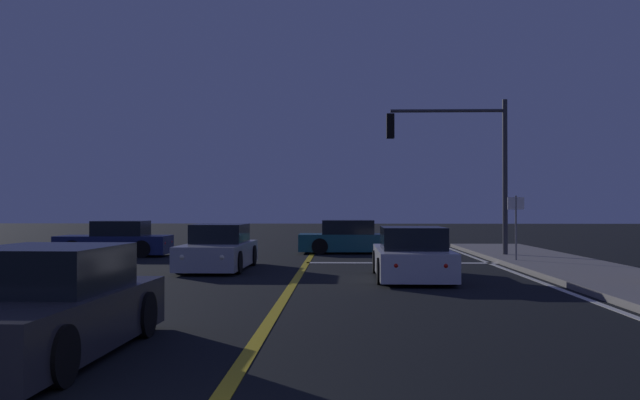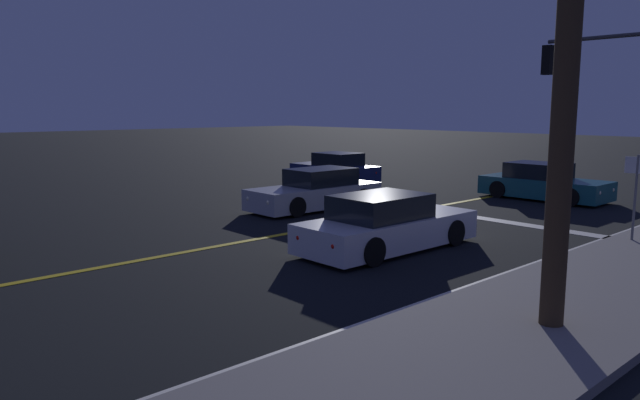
% 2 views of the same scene
% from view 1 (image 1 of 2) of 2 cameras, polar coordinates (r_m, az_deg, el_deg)
% --- Properties ---
extents(lane_line_center, '(0.20, 35.88, 0.01)m').
position_cam_1_polar(lane_line_center, '(14.55, -2.85, -7.81)').
color(lane_line_center, gold).
rests_on(lane_line_center, ground).
extents(lane_line_edge_right, '(0.16, 35.88, 0.01)m').
position_cam_1_polar(lane_line_edge_right, '(15.31, 20.49, -7.42)').
color(lane_line_edge_right, silver).
rests_on(lane_line_edge_right, ground).
extents(stop_bar, '(6.28, 0.50, 0.01)m').
position_cam_1_polar(stop_bar, '(23.60, 6.59, -5.07)').
color(stop_bar, silver).
rests_on(stop_bar, ground).
extents(car_following_oncoming_teal, '(4.53, 1.98, 1.34)m').
position_cam_1_polar(car_following_oncoming_teal, '(28.56, 2.67, -3.15)').
color(car_following_oncoming_teal, '#195960').
rests_on(car_following_oncoming_teal, ground).
extents(car_distant_tail_charcoal, '(2.02, 4.59, 1.34)m').
position_cam_1_polar(car_distant_tail_charcoal, '(9.39, -21.55, -8.17)').
color(car_distant_tail_charcoal, '#2D2D33').
rests_on(car_distant_tail_charcoal, ground).
extents(car_lead_oncoming_navy, '(4.19, 1.99, 1.34)m').
position_cam_1_polar(car_lead_oncoming_navy, '(27.93, -16.13, -3.18)').
color(car_lead_oncoming_navy, navy).
rests_on(car_lead_oncoming_navy, ground).
extents(car_mid_block_silver, '(1.87, 4.76, 1.34)m').
position_cam_1_polar(car_mid_block_silver, '(21.29, -8.16, -3.99)').
color(car_mid_block_silver, '#B2B5BA').
rests_on(car_mid_block_silver, ground).
extents(car_far_approaching_white, '(1.94, 4.76, 1.34)m').
position_cam_1_polar(car_far_approaching_white, '(18.37, 7.42, -4.52)').
color(car_far_approaching_white, silver).
rests_on(car_far_approaching_white, ground).
extents(traffic_signal_near_right, '(4.37, 0.28, 5.76)m').
position_cam_1_polar(traffic_signal_near_right, '(26.19, 11.33, 3.84)').
color(traffic_signal_near_right, '#38383D').
rests_on(traffic_signal_near_right, ground).
extents(street_sign_corner, '(0.56, 0.13, 2.23)m').
position_cam_1_polar(street_sign_corner, '(23.63, 15.52, -1.40)').
color(street_sign_corner, slate).
rests_on(street_sign_corner, ground).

